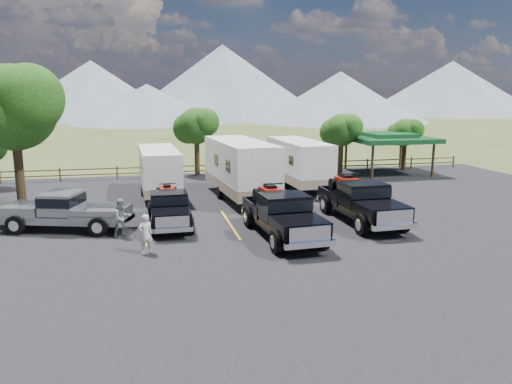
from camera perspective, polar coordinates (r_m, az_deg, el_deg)
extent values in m
plane|color=#3E4C20|center=(21.23, 4.20, -6.21)|extent=(320.00, 320.00, 0.00)
cube|color=black|center=(23.99, 2.13, -4.06)|extent=(44.00, 34.00, 0.04)
cube|color=gold|center=(24.21, -12.40, -4.12)|extent=(0.12, 5.50, 0.01)
cube|color=gold|center=(24.52, -3.00, -3.67)|extent=(0.12, 5.50, 0.01)
cube|color=gold|center=(25.47, 5.92, -3.14)|extent=(0.12, 5.50, 0.01)
cube|color=gold|center=(26.98, 14.02, -2.60)|extent=(0.12, 5.50, 0.01)
cylinder|color=black|center=(29.41, -25.43, 2.13)|extent=(0.48, 0.48, 4.48)
sphere|color=#164010|center=(29.12, -26.00, 8.67)|extent=(4.48, 4.48, 4.48)
sphere|color=#164010|center=(28.13, -24.52, 9.71)|extent=(3.52, 3.52, 3.52)
cylinder|color=black|center=(39.61, 9.64, 3.96)|extent=(0.39, 0.39, 2.80)
sphere|color=#164010|center=(39.40, 9.74, 6.99)|extent=(2.52, 2.52, 2.52)
sphere|color=#164010|center=(39.18, 10.74, 7.32)|extent=(1.98, 1.98, 1.98)
sphere|color=#164010|center=(39.60, 8.83, 6.77)|extent=(2.16, 2.16, 2.16)
cylinder|color=black|center=(43.12, 16.55, 4.05)|extent=(0.38, 0.38, 2.52)
sphere|color=#164010|center=(42.94, 16.69, 6.55)|extent=(2.24, 2.24, 2.24)
sphere|color=#164010|center=(42.81, 17.54, 6.81)|extent=(1.76, 1.76, 1.76)
sphere|color=#164010|center=(43.04, 15.93, 6.39)|extent=(1.92, 1.92, 1.92)
cylinder|color=black|center=(38.86, -6.75, 4.11)|extent=(0.41, 0.41, 3.08)
sphere|color=#164010|center=(38.64, -6.83, 7.51)|extent=(2.80, 2.80, 2.80)
sphere|color=#164010|center=(38.19, -5.86, 7.93)|extent=(2.20, 2.20, 2.20)
sphere|color=#164010|center=(39.04, -7.71, 7.23)|extent=(2.40, 2.40, 2.40)
cylinder|color=brown|center=(39.62, -27.21, 1.54)|extent=(0.12, 0.12, 1.00)
cylinder|color=brown|center=(38.79, -21.49, 1.83)|extent=(0.12, 0.12, 1.00)
cylinder|color=brown|center=(38.37, -15.59, 2.10)|extent=(0.12, 0.12, 1.00)
cylinder|color=brown|center=(38.36, -9.61, 2.36)|extent=(0.12, 0.12, 1.00)
cylinder|color=brown|center=(38.77, -3.69, 2.59)|extent=(0.12, 0.12, 1.00)
cylinder|color=brown|center=(39.58, 2.04, 2.79)|extent=(0.12, 0.12, 1.00)
cylinder|color=brown|center=(40.76, 7.50, 2.95)|extent=(0.12, 0.12, 1.00)
cylinder|color=brown|center=(42.30, 12.60, 3.08)|extent=(0.12, 0.12, 1.00)
cylinder|color=brown|center=(44.14, 17.32, 3.17)|extent=(0.12, 0.12, 1.00)
cylinder|color=brown|center=(46.26, 21.63, 3.24)|extent=(0.12, 0.12, 1.00)
cube|color=brown|center=(39.13, -0.80, 2.62)|extent=(36.00, 0.06, 0.08)
cube|color=brown|center=(39.07, -0.80, 3.20)|extent=(36.00, 0.06, 0.08)
cylinder|color=brown|center=(37.97, 13.15, 3.35)|extent=(0.20, 0.20, 2.60)
cylinder|color=brown|center=(42.49, 10.24, 4.29)|extent=(0.20, 0.20, 2.60)
cylinder|color=brown|center=(40.38, 19.57, 3.46)|extent=(0.20, 0.20, 2.60)
cylinder|color=brown|center=(44.66, 16.19, 4.36)|extent=(0.20, 0.20, 2.60)
cube|color=#164F25|center=(41.15, 14.89, 5.90)|extent=(6.20, 6.20, 0.35)
cube|color=#164F25|center=(41.12, 14.91, 6.32)|extent=(3.50, 3.50, 0.35)
cone|color=slate|center=(131.91, -18.22, 11.07)|extent=(44.00, 44.00, 14.00)
cone|color=slate|center=(128.93, -3.82, 12.50)|extent=(52.00, 52.00, 18.00)
cone|color=slate|center=(143.84, 9.58, 11.05)|extent=(40.00, 40.00, 12.00)
cone|color=slate|center=(155.29, 21.39, 11.01)|extent=(50.00, 50.00, 15.00)
cone|color=slate|center=(106.39, -12.30, 9.82)|extent=(32.00, 32.00, 8.00)
cone|color=slate|center=(111.18, 9.13, 10.25)|extent=(40.00, 40.00, 9.00)
cube|color=black|center=(24.46, -9.88, -2.49)|extent=(1.68, 5.17, 0.33)
cube|color=black|center=(22.69, -9.67, -2.70)|extent=(1.74, 1.64, 0.45)
cube|color=black|center=(24.21, -9.92, -1.05)|extent=(1.71, 1.42, 0.91)
cube|color=black|center=(24.18, -9.93, -0.74)|extent=(1.74, 1.47, 0.41)
cube|color=black|center=(25.99, -10.10, -1.11)|extent=(1.75, 2.18, 0.50)
cube|color=silver|center=(21.81, -9.53, -3.39)|extent=(1.45, 0.08, 0.50)
cube|color=silver|center=(21.85, -9.49, -4.30)|extent=(1.78, 0.17, 0.20)
cube|color=silver|center=(27.12, -10.19, -1.26)|extent=(1.78, 0.15, 0.20)
cylinder|color=black|center=(22.74, -11.77, -4.05)|extent=(0.27, 0.82, 0.82)
cylinder|color=black|center=(22.82, -7.48, -3.85)|extent=(0.27, 0.82, 0.82)
cylinder|color=black|center=(26.22, -11.94, -2.00)|extent=(0.27, 0.82, 0.82)
cylinder|color=black|center=(26.29, -8.23, -1.83)|extent=(0.27, 0.82, 0.82)
cube|color=#9C1008|center=(25.87, -10.14, 0.21)|extent=(0.64, 1.18, 0.32)
cube|color=black|center=(25.83, -10.16, 0.70)|extent=(0.36, 0.68, 0.16)
cube|color=#9C1008|center=(25.36, -10.09, 0.20)|extent=(0.73, 0.32, 0.20)
cylinder|color=black|center=(25.39, -10.13, 0.94)|extent=(0.82, 0.06, 0.05)
cylinder|color=black|center=(25.40, -10.99, -0.45)|extent=(0.24, 0.51, 0.51)
cylinder|color=black|center=(25.44, -9.16, -0.36)|extent=(0.24, 0.51, 0.51)
cylinder|color=black|center=(26.38, -11.07, -0.01)|extent=(0.24, 0.51, 0.51)
cylinder|color=black|center=(26.41, -9.30, 0.06)|extent=(0.24, 0.51, 0.51)
cube|color=black|center=(22.19, 3.10, -3.50)|extent=(2.33, 6.18, 0.38)
cube|color=black|center=(20.24, 5.02, -3.84)|extent=(2.16, 2.04, 0.53)
cube|color=black|center=(21.89, 3.23, -1.64)|extent=(2.10, 1.78, 1.07)
cube|color=black|center=(21.86, 3.24, -1.23)|extent=(2.15, 1.85, 0.48)
cube|color=black|center=(23.89, 1.60, -1.69)|extent=(2.20, 2.68, 0.59)
cube|color=silver|center=(19.28, 6.18, -4.80)|extent=(1.71, 0.19, 0.59)
cube|color=silver|center=(19.34, 6.23, -6.00)|extent=(2.10, 0.32, 0.23)
cube|color=silver|center=(25.16, 0.71, -1.85)|extent=(2.10, 0.30, 0.23)
cylinder|color=black|center=(20.02, 2.37, -5.72)|extent=(0.38, 0.98, 0.96)
cylinder|color=black|center=(20.71, 7.65, -5.22)|extent=(0.38, 0.98, 0.96)
cylinder|color=black|center=(23.91, -0.84, -2.87)|extent=(0.38, 0.98, 0.96)
cylinder|color=black|center=(24.49, 3.69, -2.54)|extent=(0.38, 0.98, 0.96)
cube|color=#9C1008|center=(23.74, 1.61, 0.01)|extent=(0.83, 1.43, 0.37)
cube|color=black|center=(23.69, 1.61, 0.64)|extent=(0.47, 0.82, 0.19)
cube|color=#9C1008|center=(23.17, 2.05, -0.01)|extent=(0.87, 0.42, 0.23)
cylinder|color=black|center=(23.20, 1.97, 0.94)|extent=(0.96, 0.12, 0.06)
cylinder|color=black|center=(23.09, 0.91, -0.85)|extent=(0.31, 0.61, 0.60)
cylinder|color=black|center=(23.39, 3.16, -0.71)|extent=(0.31, 0.61, 0.60)
cylinder|color=black|center=(24.19, 0.10, -0.29)|extent=(0.31, 0.61, 0.60)
cylinder|color=black|center=(24.47, 2.25, -0.16)|extent=(0.31, 0.61, 0.60)
cube|color=black|center=(25.26, 11.97, -1.86)|extent=(2.16, 6.25, 0.39)
cube|color=black|center=(23.36, 14.25, -2.03)|extent=(2.14, 2.01, 0.54)
cube|color=black|center=(24.98, 12.18, -0.18)|extent=(2.09, 1.75, 1.09)
cube|color=black|center=(24.95, 12.19, 0.19)|extent=(2.13, 1.82, 0.49)
cube|color=black|center=(26.92, 10.19, -0.33)|extent=(2.16, 2.66, 0.60)
cube|color=silver|center=(22.43, 15.57, -2.79)|extent=(1.74, 0.13, 0.60)
cube|color=silver|center=(22.48, 15.60, -3.85)|extent=(2.14, 0.25, 0.24)
cube|color=silver|center=(28.17, 9.08, -0.53)|extent=(2.14, 0.23, 0.24)
cylinder|color=black|center=(22.99, 12.00, -3.68)|extent=(0.35, 0.99, 0.98)
cylinder|color=black|center=(23.94, 16.41, -3.29)|extent=(0.35, 0.99, 0.98)
cylinder|color=black|center=(26.81, 7.98, -1.39)|extent=(0.35, 0.99, 0.98)
cylinder|color=black|center=(27.63, 11.92, -1.15)|extent=(0.35, 0.99, 0.98)
cube|color=#9C1008|center=(26.79, 10.24, 1.21)|extent=(0.80, 1.43, 0.38)
cube|color=black|center=(26.74, 10.26, 1.79)|extent=(0.46, 0.83, 0.20)
cube|color=#9C1008|center=(26.23, 10.78, 1.22)|extent=(0.88, 0.40, 0.24)
cylinder|color=black|center=(26.27, 10.71, 2.08)|extent=(0.98, 0.09, 0.07)
cylinder|color=black|center=(26.09, 9.78, 0.47)|extent=(0.30, 0.62, 0.61)
cylinder|color=black|center=(26.50, 11.72, 0.57)|extent=(0.30, 0.62, 0.61)
cylinder|color=black|center=(27.17, 8.77, 0.94)|extent=(0.30, 0.62, 0.61)
cylinder|color=black|center=(27.56, 10.65, 1.02)|extent=(0.30, 0.62, 0.61)
cube|color=white|center=(31.33, -11.02, 2.64)|extent=(2.46, 6.87, 2.44)
cube|color=gray|center=(31.49, -10.96, 0.93)|extent=(2.48, 6.90, 0.54)
cube|color=black|center=(29.57, -12.91, 2.53)|extent=(0.05, 0.81, 0.54)
cube|color=black|center=(29.72, -8.69, 2.73)|extent=(0.05, 0.81, 0.54)
cylinder|color=black|center=(31.78, -12.79, 0.12)|extent=(0.25, 0.64, 0.63)
cylinder|color=black|center=(31.92, -9.14, 0.31)|extent=(0.25, 0.64, 0.63)
cube|color=black|center=(27.44, -10.27, -1.25)|extent=(0.18, 1.63, 0.09)
cube|color=white|center=(30.00, -1.80, 3.10)|extent=(3.30, 8.28, 2.91)
cube|color=gray|center=(30.18, -1.79, 0.97)|extent=(3.33, 8.32, 0.65)
cube|color=black|center=(27.69, -3.25, 3.00)|extent=(0.11, 0.97, 0.65)
cube|color=black|center=(28.45, 1.85, 3.23)|extent=(0.11, 0.97, 0.65)
cylinder|color=black|center=(30.29, -4.16, -0.05)|extent=(0.34, 0.77, 0.75)
cylinder|color=black|center=(30.94, 0.21, 0.22)|extent=(0.34, 0.77, 0.75)
cube|color=black|center=(25.58, 1.32, -1.78)|extent=(0.30, 1.94, 0.11)
cube|color=white|center=(33.68, 4.91, 3.64)|extent=(2.64, 7.42, 2.64)
cube|color=gray|center=(33.83, 4.88, 1.92)|extent=(2.66, 7.45, 0.59)
cube|color=black|center=(31.54, 4.02, 3.62)|extent=(0.05, 0.88, 0.59)
cube|color=black|center=(32.38, 7.99, 3.74)|extent=(0.05, 0.88, 0.59)
cylinder|color=black|center=(33.84, 2.94, 1.11)|extent=(0.27, 0.69, 0.68)
cylinder|color=black|center=(34.57, 6.43, 1.27)|extent=(0.27, 0.69, 0.68)
cube|color=black|center=(29.73, 7.82, -0.13)|extent=(0.19, 1.76, 0.10)
cube|color=gray|center=(24.93, -20.94, -2.72)|extent=(5.84, 3.36, 0.35)
cube|color=gray|center=(25.71, -24.77, -1.78)|extent=(2.23, 2.31, 0.49)
cube|color=gray|center=(24.83, -21.30, -1.14)|extent=(2.00, 2.20, 0.97)
cube|color=black|center=(24.80, -21.33, -0.81)|extent=(2.06, 2.26, 0.44)
cube|color=gray|center=(24.17, -17.23, -2.25)|extent=(2.79, 2.48, 0.54)
cube|color=silver|center=(26.22, -26.66, -1.82)|extent=(0.54, 1.51, 0.54)
cube|color=silver|center=(26.33, -26.70, -2.60)|extent=(0.73, 1.88, 0.21)
cube|color=silver|center=(23.84, -14.57, -3.10)|extent=(0.72, 1.87, 0.21)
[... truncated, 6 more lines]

